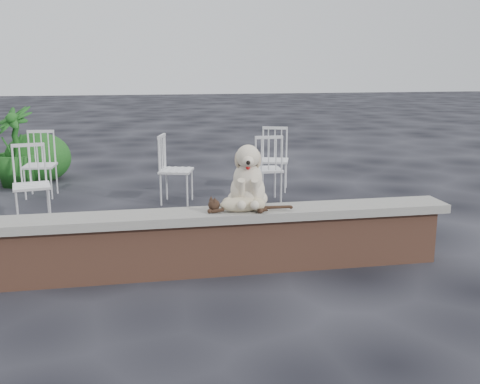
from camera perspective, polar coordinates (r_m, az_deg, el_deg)
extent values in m
plane|color=black|center=(5.24, -12.17, -8.49)|extent=(60.00, 60.00, 0.00)
cube|color=brown|center=(5.16, -12.30, -5.91)|extent=(6.00, 0.30, 0.50)
cube|color=slate|center=(5.07, -12.46, -2.80)|extent=(6.20, 0.40, 0.08)
imported|color=#164E16|center=(9.44, -21.79, 4.28)|extent=(0.98, 0.98, 1.23)
ellipsoid|color=#164E16|center=(9.78, -19.73, 3.26)|extent=(1.05, 0.96, 0.83)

